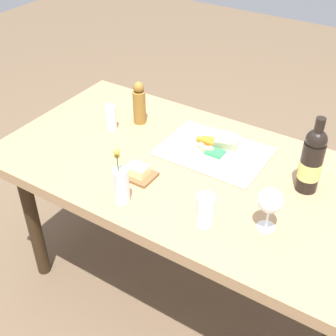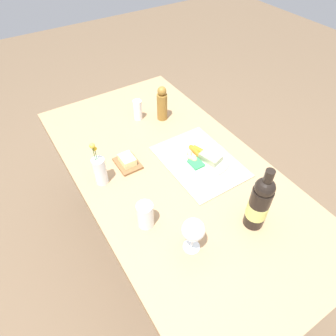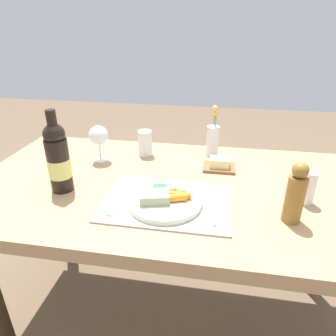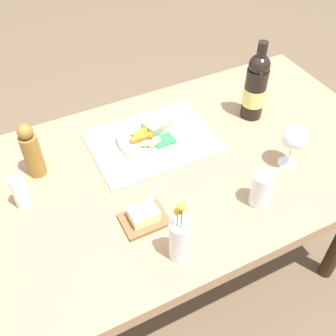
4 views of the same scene
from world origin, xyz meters
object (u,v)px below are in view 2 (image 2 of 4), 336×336
object	(u,v)px
flower_vase	(100,170)
butter_dish	(127,161)
dining_table	(173,182)
salt_shaker	(138,110)
wine_glass	(193,230)
wine_bottle	(259,203)
dinner_plate	(203,158)
water_tumbler	(145,216)
fork	(226,180)
knife	(184,140)
pepper_mill	(162,104)

from	to	relation	value
flower_vase	butter_dish	size ratio (longest dim) A/B	1.74
dining_table	salt_shaker	xyz separation A→B (m)	(0.44, -0.06, 0.13)
wine_glass	butter_dish	bearing A→B (deg)	0.13
salt_shaker	wine_bottle	xyz separation A→B (m)	(-0.85, -0.05, 0.07)
dinner_plate	water_tumbler	distance (m)	0.43
dining_table	fork	world-z (taller)	fork
dining_table	salt_shaker	size ratio (longest dim) A/B	13.79
fork	knife	bearing A→B (deg)	-0.30
salt_shaker	knife	bearing A→B (deg)	-161.01
dining_table	butter_dish	bearing A→B (deg)	46.60
butter_dish	knife	bearing A→B (deg)	-90.90
water_tumbler	pepper_mill	bearing A→B (deg)	-36.88
dining_table	water_tumbler	bearing A→B (deg)	126.47
dinner_plate	knife	world-z (taller)	dinner_plate
wine_bottle	pepper_mill	bearing A→B (deg)	-4.42
knife	dining_table	bearing A→B (deg)	133.00
dinner_plate	knife	bearing A→B (deg)	-2.04
flower_vase	dinner_plate	bearing A→B (deg)	-106.64
wine_glass	wine_bottle	bearing A→B (deg)	-98.84
dinner_plate	pepper_mill	bearing A→B (deg)	-2.62
flower_vase	wine_glass	bearing A→B (deg)	-163.00
flower_vase	butter_dish	xyz separation A→B (m)	(0.04, -0.15, -0.05)
flower_vase	water_tumbler	bearing A→B (deg)	-169.59
dining_table	wine_glass	xyz separation A→B (m)	(-0.36, 0.16, 0.19)
salt_shaker	pepper_mill	xyz separation A→B (m)	(-0.07, -0.11, 0.04)
knife	butter_dish	world-z (taller)	butter_dish
dining_table	water_tumbler	size ratio (longest dim) A/B	13.70
dining_table	wine_bottle	bearing A→B (deg)	-164.92
water_tumbler	wine_bottle	size ratio (longest dim) A/B	0.39
pepper_mill	knife	bearing A→B (deg)	176.95
knife	pepper_mill	bearing A→B (deg)	-2.83
wine_glass	dinner_plate	bearing A→B (deg)	-42.16
knife	wine_glass	distance (m)	0.61
water_tumbler	wine_glass	xyz separation A→B (m)	(-0.18, -0.09, 0.06)
dinner_plate	wine_bottle	xyz separation A→B (m)	(-0.38, 0.04, 0.10)
dinner_plate	butter_dish	bearing A→B (deg)	60.94
flower_vase	wine_glass	xyz separation A→B (m)	(-0.48, -0.15, 0.04)
fork	salt_shaker	bearing A→B (deg)	8.68
dining_table	flower_vase	size ratio (longest dim) A/B	6.95
dinner_plate	fork	size ratio (longest dim) A/B	1.34
dining_table	dinner_plate	bearing A→B (deg)	-98.27
dining_table	pepper_mill	world-z (taller)	pepper_mill
knife	wine_bottle	size ratio (longest dim) A/B	0.62
wine_bottle	butter_dish	bearing A→B (deg)	25.78
dining_table	knife	world-z (taller)	knife
pepper_mill	wine_bottle	world-z (taller)	wine_bottle
flower_vase	wine_bottle	world-z (taller)	wine_bottle
fork	wine_bottle	xyz separation A→B (m)	(-0.22, 0.05, 0.12)
fork	butter_dish	xyz separation A→B (m)	(0.33, 0.32, 0.01)
wine_bottle	salt_shaker	bearing A→B (deg)	3.64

